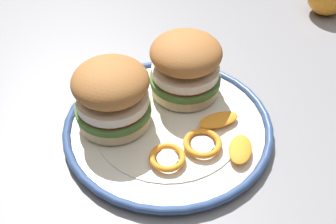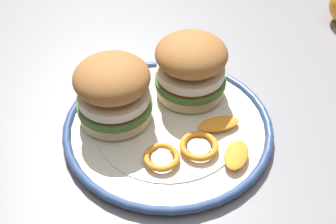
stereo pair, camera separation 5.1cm
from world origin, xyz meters
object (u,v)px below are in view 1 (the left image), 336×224
object	(u,v)px
sandwich_half_left	(112,94)
sandwich_half_right	(186,65)
dinner_plate	(168,127)
dining_table	(205,170)

from	to	relation	value
sandwich_half_left	sandwich_half_right	bearing A→B (deg)	-76.74
dinner_plate	sandwich_half_left	bearing A→B (deg)	65.46
dining_table	dinner_plate	size ratio (longest dim) A/B	3.71
dining_table	dinner_plate	distance (m)	0.12
dining_table	sandwich_half_left	size ratio (longest dim) A/B	8.79
dining_table	sandwich_half_left	world-z (taller)	sandwich_half_left
dining_table	sandwich_half_right	distance (m)	0.18
dining_table	sandwich_half_right	world-z (taller)	sandwich_half_right
dinner_plate	sandwich_half_left	distance (m)	0.10
dinner_plate	sandwich_half_right	xyz separation A→B (m)	(0.06, -0.05, 0.06)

